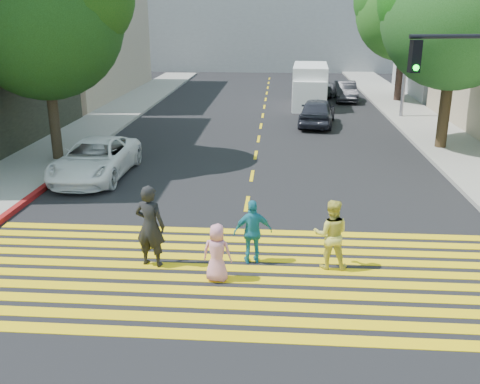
# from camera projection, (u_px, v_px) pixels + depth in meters

# --- Properties ---
(ground) EXTENTS (120.00, 120.00, 0.00)m
(ground) POSITION_uv_depth(u_px,v_px,m) (229.00, 303.00, 11.02)
(ground) COLOR black
(sidewalk_left) EXTENTS (3.00, 40.00, 0.15)m
(sidewalk_left) POSITION_uv_depth(u_px,v_px,m) (123.00, 109.00, 32.37)
(sidewalk_left) COLOR gray
(sidewalk_left) RESTS_ON ground
(sidewalk_right) EXTENTS (3.00, 60.00, 0.15)m
(sidewalk_right) POSITION_uv_depth(u_px,v_px,m) (443.00, 140.00, 24.58)
(sidewalk_right) COLOR gray
(sidewalk_right) RESTS_ON ground
(curb_red) EXTENTS (0.20, 8.00, 0.16)m
(curb_red) POSITION_uv_depth(u_px,v_px,m) (33.00, 196.00, 17.14)
(curb_red) COLOR maroon
(curb_red) RESTS_ON ground
(crosswalk) EXTENTS (13.40, 5.30, 0.01)m
(crosswalk) POSITION_uv_depth(u_px,v_px,m) (234.00, 274.00, 12.22)
(crosswalk) COLOR yellow
(crosswalk) RESTS_ON ground
(lane_line) EXTENTS (0.12, 34.40, 0.01)m
(lane_line) POSITION_uv_depth(u_px,v_px,m) (264.00, 111.00, 32.27)
(lane_line) COLOR yellow
(lane_line) RESTS_ON ground
(building_left_tan) EXTENTS (12.00, 16.00, 10.00)m
(building_left_tan) POSITION_uv_depth(u_px,v_px,m) (36.00, 22.00, 36.98)
(building_left_tan) COLOR tan
(building_left_tan) RESTS_ON ground
(backdrop_block) EXTENTS (30.00, 8.00, 12.00)m
(backdrop_block) POSITION_uv_depth(u_px,v_px,m) (272.00, 9.00, 54.45)
(backdrop_block) COLOR gray
(backdrop_block) RESTS_ON ground
(tree_left) EXTENTS (7.04, 6.60, 8.53)m
(tree_left) POSITION_uv_depth(u_px,v_px,m) (44.00, 10.00, 19.56)
(tree_left) COLOR black
(tree_left) RESTS_ON ground
(tree_right_near) EXTENTS (7.84, 7.55, 8.70)m
(tree_right_near) POSITION_uv_depth(u_px,v_px,m) (460.00, 7.00, 21.30)
(tree_right_near) COLOR #2E2316
(tree_right_near) RESTS_ON ground
(tree_right_far) EXTENTS (7.65, 7.26, 8.99)m
(tree_right_far) POSITION_uv_depth(u_px,v_px,m) (407.00, 5.00, 33.49)
(tree_right_far) COLOR #311D19
(tree_right_far) RESTS_ON ground
(pedestrian_man) EXTENTS (0.81, 0.63, 1.98)m
(pedestrian_man) POSITION_uv_depth(u_px,v_px,m) (150.00, 226.00, 12.35)
(pedestrian_man) COLOR black
(pedestrian_man) RESTS_ON ground
(pedestrian_woman) EXTENTS (0.84, 0.67, 1.67)m
(pedestrian_woman) POSITION_uv_depth(u_px,v_px,m) (331.00, 234.00, 12.28)
(pedestrian_woman) COLOR #D5CB4B
(pedestrian_woman) RESTS_ON ground
(pedestrian_child) EXTENTS (0.70, 0.51, 1.33)m
(pedestrian_child) POSITION_uv_depth(u_px,v_px,m) (217.00, 253.00, 11.74)
(pedestrian_child) COLOR pink
(pedestrian_child) RESTS_ON ground
(pedestrian_extra) EXTENTS (0.97, 0.56, 1.56)m
(pedestrian_extra) POSITION_uv_depth(u_px,v_px,m) (253.00, 232.00, 12.56)
(pedestrian_extra) COLOR teal
(pedestrian_extra) RESTS_ON ground
(white_sedan) EXTENTS (2.34, 4.94, 1.36)m
(white_sedan) POSITION_uv_depth(u_px,v_px,m) (95.00, 159.00, 19.16)
(white_sedan) COLOR white
(white_sedan) RESTS_ON ground
(dark_car_near) EXTENTS (2.30, 4.49, 1.46)m
(dark_car_near) POSITION_uv_depth(u_px,v_px,m) (317.00, 112.00, 27.92)
(dark_car_near) COLOR #22232E
(dark_car_near) RESTS_ON ground
(silver_car) EXTENTS (1.84, 4.23, 1.21)m
(silver_car) POSITION_uv_depth(u_px,v_px,m) (319.00, 87.00, 38.04)
(silver_car) COLOR gray
(silver_car) RESTS_ON ground
(dark_car_parked) EXTENTS (1.41, 3.93, 1.29)m
(dark_car_parked) POSITION_uv_depth(u_px,v_px,m) (345.00, 91.00, 35.69)
(dark_car_parked) COLOR black
(dark_car_parked) RESTS_ON ground
(white_van) EXTENTS (2.31, 5.53, 2.57)m
(white_van) POSITION_uv_depth(u_px,v_px,m) (310.00, 87.00, 33.35)
(white_van) COLOR white
(white_van) RESTS_ON ground
(street_lamp) EXTENTS (2.27, 0.57, 10.06)m
(street_lamp) POSITION_uv_depth(u_px,v_px,m) (407.00, 10.00, 28.13)
(street_lamp) COLOR gray
(street_lamp) RESTS_ON ground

